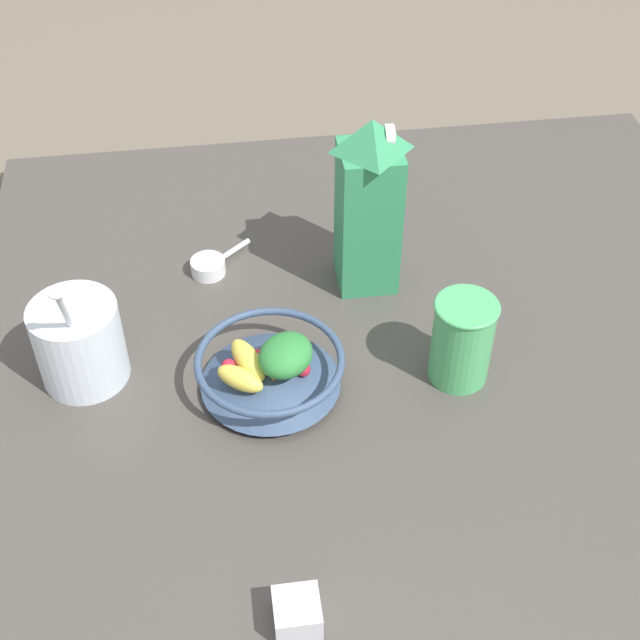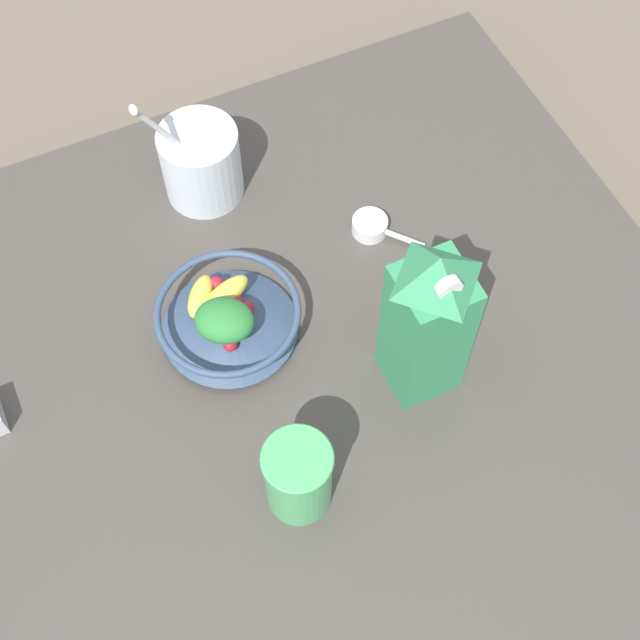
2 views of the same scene
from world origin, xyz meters
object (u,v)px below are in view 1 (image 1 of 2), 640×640
yogurt_tub (78,339)px  drinking_cup (462,339)px  milk_carton (369,204)px  spice_jar (297,614)px  fruit_bowl (270,368)px

yogurt_tub → drinking_cup: yogurt_tub is taller
milk_carton → yogurt_tub: bearing=109.6°
drinking_cup → milk_carton: bearing=22.6°
milk_carton → yogurt_tub: (-0.14, 0.40, -0.07)m
milk_carton → spice_jar: (-0.53, 0.16, -0.12)m
fruit_bowl → yogurt_tub: 0.25m
yogurt_tub → drinking_cup: 0.49m
milk_carton → spice_jar: bearing=162.7°
milk_carton → drinking_cup: milk_carton is taller
fruit_bowl → yogurt_tub: (0.06, 0.24, 0.03)m
milk_carton → yogurt_tub: milk_carton is taller
drinking_cup → spice_jar: drinking_cup is taller
yogurt_tub → spice_jar: size_ratio=4.41×
milk_carton → spice_jar: milk_carton is taller
fruit_bowl → milk_carton: milk_carton is taller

